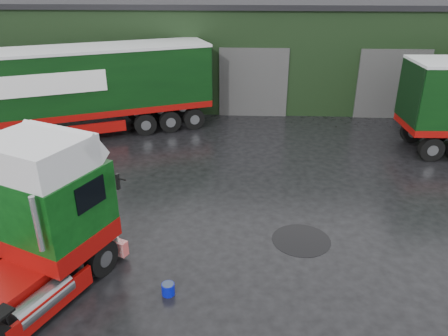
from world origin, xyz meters
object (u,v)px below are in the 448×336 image
at_px(warehouse, 253,46).
at_px(tree_back_a, 164,9).
at_px(wash_bucket, 168,289).
at_px(trailer_left, 68,93).
at_px(tree_back_b, 342,21).

relative_size(warehouse, tree_back_a, 3.41).
relative_size(warehouse, wash_bucket, 90.38).
height_order(trailer_left, wash_bucket, trailer_left).
bearing_deg(wash_bucket, tree_back_a, 99.84).
relative_size(wash_bucket, tree_back_b, 0.05).
relative_size(trailer_left, tree_back_a, 1.56).
distance_m(warehouse, wash_bucket, 22.38).
relative_size(warehouse, trailer_left, 2.19).
relative_size(trailer_left, tree_back_b, 1.97).
bearing_deg(tree_back_a, trailer_left, -94.29).
xyz_separation_m(warehouse, trailer_left, (-9.50, -10.00, -0.86)).
bearing_deg(tree_back_a, warehouse, -51.34).
distance_m(trailer_left, tree_back_b, 26.61).
bearing_deg(warehouse, tree_back_a, 128.66).
height_order(wash_bucket, tree_back_b, tree_back_b).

